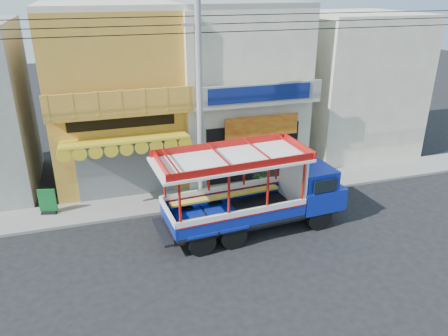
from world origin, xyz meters
name	(u,v)px	position (x,y,z in m)	size (l,w,h in m)	color
ground	(249,240)	(0.00, 0.00, 0.00)	(90.00, 90.00, 0.00)	black
sidewalk	(219,194)	(0.00, 4.00, 0.06)	(30.00, 2.00, 0.12)	slate
shophouse_left	(115,94)	(-4.00, 7.96, 4.11)	(6.00, 7.50, 8.24)	#B78728
shophouse_right	(234,86)	(2.00, 7.96, 4.11)	(6.00, 6.75, 8.24)	#C0B79E
party_pilaster	(191,108)	(-1.00, 4.85, 4.00)	(0.35, 0.30, 8.00)	#C0B79E
filler_building_right	(351,83)	(9.00, 8.00, 3.80)	(6.00, 6.00, 7.60)	#C0B79E
utility_pole	(203,92)	(-0.85, 3.30, 5.03)	(28.00, 0.26, 9.00)	gray
songthaew_truck	(265,189)	(0.91, 0.79, 1.65)	(7.48, 2.88, 3.42)	black
green_sign	(48,203)	(-7.35, 4.30, 0.58)	(0.72, 0.46, 1.10)	black
potted_plant_a	(260,179)	(1.99, 3.91, 0.58)	(0.84, 0.72, 0.93)	#195A1F
potted_plant_b	(286,175)	(3.38, 4.03, 0.57)	(0.50, 0.40, 0.91)	#195A1F
potted_plant_c	(306,172)	(4.32, 3.83, 0.68)	(0.63, 0.63, 1.12)	#195A1F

